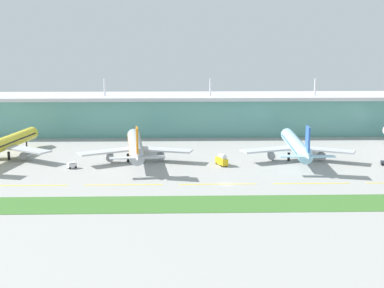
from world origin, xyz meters
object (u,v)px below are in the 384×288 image
(airliner_near_middle, at_px, (135,146))
(fuel_truck, at_px, (222,160))
(baggage_cart, at_px, (72,165))
(airliner_nearest, at_px, (3,144))
(airliner_far_middle, at_px, (296,145))

(airliner_near_middle, relative_size, fuel_truck, 8.07)
(fuel_truck, bearing_deg, baggage_cart, -176.62)
(baggage_cart, bearing_deg, airliner_nearest, 151.01)
(airliner_near_middle, height_order, airliner_far_middle, same)
(baggage_cart, bearing_deg, fuel_truck, 3.38)
(airliner_far_middle, bearing_deg, airliner_near_middle, -179.96)
(airliner_near_middle, distance_m, fuel_truck, 37.52)
(airliner_nearest, xyz_separation_m, airliner_near_middle, (57.68, -5.82, -0.00))
(airliner_nearest, height_order, baggage_cart, airliner_nearest)
(airliner_near_middle, bearing_deg, airliner_far_middle, 0.04)
(fuel_truck, bearing_deg, airliner_nearest, 171.13)
(airliner_far_middle, bearing_deg, baggage_cart, -172.39)
(fuel_truck, height_order, baggage_cart, fuel_truck)
(airliner_nearest, xyz_separation_m, airliner_far_middle, (126.50, -5.76, -0.01))
(airliner_near_middle, xyz_separation_m, fuel_truck, (36.22, -8.85, -4.18))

